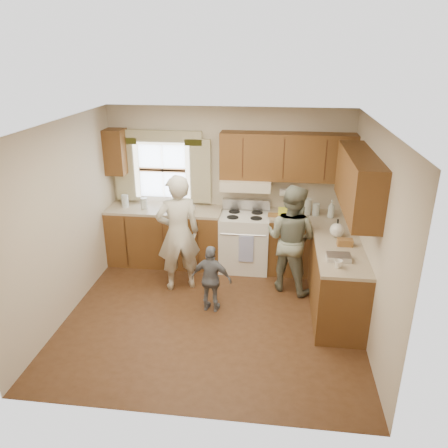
# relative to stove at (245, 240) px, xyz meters

# --- Properties ---
(room) EXTENTS (3.80, 3.80, 3.80)m
(room) POSITION_rel_stove_xyz_m (-0.30, -1.44, 0.78)
(room) COLOR #422714
(room) RESTS_ON ground
(kitchen_fixtures) EXTENTS (3.80, 2.25, 2.15)m
(kitchen_fixtures) POSITION_rel_stove_xyz_m (0.31, -0.36, 0.37)
(kitchen_fixtures) COLOR #42270E
(kitchen_fixtures) RESTS_ON ground
(stove) EXTENTS (0.76, 0.67, 1.07)m
(stove) POSITION_rel_stove_xyz_m (0.00, 0.00, 0.00)
(stove) COLOR silver
(stove) RESTS_ON ground
(woman_left) EXTENTS (0.74, 0.62, 1.72)m
(woman_left) POSITION_rel_stove_xyz_m (-0.89, -0.75, 0.39)
(woman_left) COLOR beige
(woman_left) RESTS_ON ground
(woman_right) EXTENTS (0.95, 0.88, 1.58)m
(woman_right) POSITION_rel_stove_xyz_m (0.70, -0.59, 0.32)
(woman_right) COLOR #273C29
(woman_right) RESTS_ON ground
(child) EXTENTS (0.58, 0.31, 0.94)m
(child) POSITION_rel_stove_xyz_m (-0.33, -1.31, 0.00)
(child) COLOR slate
(child) RESTS_ON ground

